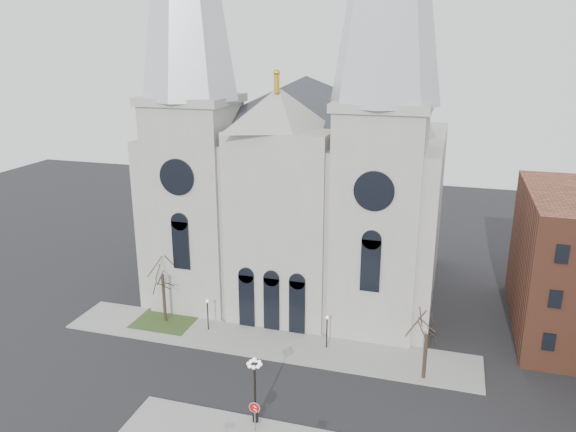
# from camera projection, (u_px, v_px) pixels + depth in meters

# --- Properties ---
(ground) EXTENTS (160.00, 160.00, 0.00)m
(ground) POSITION_uv_depth(u_px,v_px,m) (218.00, 411.00, 43.53)
(ground) COLOR black
(ground) RESTS_ON ground
(sidewalk_far) EXTENTS (40.00, 6.00, 0.14)m
(sidewalk_far) POSITION_uv_depth(u_px,v_px,m) (264.00, 341.00, 53.60)
(sidewalk_far) COLOR gray
(sidewalk_far) RESTS_ON ground
(grass_patch) EXTENTS (6.00, 5.00, 0.18)m
(grass_patch) POSITION_uv_depth(u_px,v_px,m) (166.00, 321.00, 57.49)
(grass_patch) COLOR #2B481F
(grass_patch) RESTS_ON ground
(cathedral) EXTENTS (33.00, 26.66, 54.00)m
(cathedral) POSITION_uv_depth(u_px,v_px,m) (298.00, 131.00, 59.06)
(cathedral) COLOR #9E9D94
(cathedral) RESTS_ON ground
(tree_left) EXTENTS (3.20, 3.20, 7.50)m
(tree_left) POSITION_uv_depth(u_px,v_px,m) (162.00, 271.00, 55.87)
(tree_left) COLOR #2C2218
(tree_left) RESTS_ON ground
(tree_right) EXTENTS (3.20, 3.20, 6.00)m
(tree_right) POSITION_uv_depth(u_px,v_px,m) (427.00, 332.00, 46.41)
(tree_right) COLOR #2C2218
(tree_right) RESTS_ON ground
(ped_lamp_left) EXTENTS (0.32, 0.32, 3.26)m
(ped_lamp_left) POSITION_uv_depth(u_px,v_px,m) (208.00, 310.00, 55.02)
(ped_lamp_left) COLOR black
(ped_lamp_left) RESTS_ON sidewalk_far
(ped_lamp_right) EXTENTS (0.32, 0.32, 3.26)m
(ped_lamp_right) POSITION_uv_depth(u_px,v_px,m) (327.00, 326.00, 51.77)
(ped_lamp_right) COLOR black
(ped_lamp_right) RESTS_ON sidewalk_far
(stop_sign) EXTENTS (0.83, 0.35, 2.45)m
(stop_sign) POSITION_uv_depth(u_px,v_px,m) (255.00, 411.00, 40.57)
(stop_sign) COLOR slate
(stop_sign) RESTS_ON sidewalk_near
(globe_lamp) EXTENTS (1.38, 1.38, 5.42)m
(globe_lamp) POSITION_uv_depth(u_px,v_px,m) (255.00, 382.00, 41.16)
(globe_lamp) COLOR black
(globe_lamp) RESTS_ON sidewalk_near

